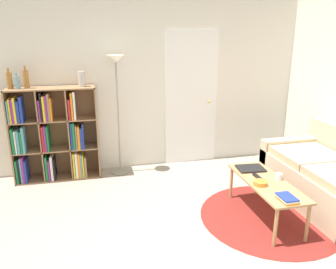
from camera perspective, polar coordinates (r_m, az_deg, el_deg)
name	(u,v)px	position (r m, az deg, el deg)	size (l,w,h in m)	color
wall_back	(154,82)	(4.91, -2.53, 9.11)	(7.54, 0.11, 2.60)	silver
rug	(270,216)	(3.96, 17.27, -13.47)	(1.55, 1.55, 0.01)	maroon
bookshelf	(52,136)	(4.79, -19.55, -0.23)	(1.14, 0.34, 1.29)	#936B47
floor_lamp	(117,83)	(4.60, -8.93, 8.77)	(0.28, 0.28, 1.70)	gray
couch	(335,181)	(4.39, 27.07, -7.23)	(0.91, 1.72, 0.85)	#CCB793
coffee_table	(266,185)	(3.76, 16.74, -8.49)	(0.43, 1.10, 0.44)	#AD7F51
laptop	(251,168)	(4.01, 14.18, -5.74)	(0.33, 0.26, 0.02)	black
bowl	(260,183)	(3.63, 15.78, -8.13)	(0.14, 0.14, 0.04)	orange
book_stack_on_table	(287,198)	(3.38, 20.04, -10.42)	(0.15, 0.20, 0.05)	orange
cup	(279,176)	(3.81, 18.73, -6.93)	(0.08, 0.08, 0.07)	white
remote	(258,177)	(3.80, 15.34, -7.13)	(0.05, 0.16, 0.02)	black
bottle_left	(9,80)	(4.70, -25.90, 8.47)	(0.07, 0.07, 0.26)	olive
bottle_middle	(17,82)	(4.66, -24.79, 8.23)	(0.07, 0.07, 0.20)	#6B93A3
bottle_right	(26,79)	(4.67, -23.47, 8.86)	(0.07, 0.07, 0.29)	olive
vase_on_shelf	(82,79)	(4.60, -14.81, 9.34)	(0.10, 0.10, 0.20)	#B7B2A8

